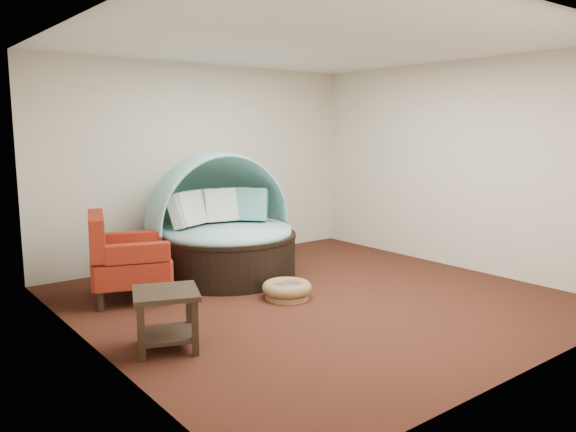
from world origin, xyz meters
TOP-DOWN VIEW (x-y plane):
  - floor at (0.00, 0.00)m, footprint 5.00×5.00m
  - wall_back at (0.00, 2.50)m, footprint 5.00×0.00m
  - wall_front at (0.00, -2.50)m, footprint 5.00×0.00m
  - wall_left at (-2.50, 0.00)m, footprint 0.00×5.00m
  - wall_right at (2.50, 0.00)m, footprint 0.00×5.00m
  - ceiling at (0.00, 0.00)m, footprint 5.00×5.00m
  - canopy_daybed at (-0.29, 1.51)m, footprint 1.95×1.84m
  - pet_basket at (-0.27, 0.19)m, footprint 0.64×0.64m
  - red_armchair at (-1.73, 1.29)m, footprint 1.08×1.08m
  - side_table at (-2.00, -0.32)m, footprint 0.71×0.71m

SIDE VIEW (x-z plane):
  - floor at x=0.00m, z-range 0.00..0.00m
  - pet_basket at x=-0.27m, z-range 0.00..0.20m
  - side_table at x=-2.00m, z-range 0.08..0.60m
  - red_armchair at x=-1.73m, z-range -0.04..0.96m
  - canopy_daybed at x=-0.29m, z-range -0.06..1.55m
  - wall_back at x=0.00m, z-range -1.10..3.90m
  - wall_front at x=0.00m, z-range -1.10..3.90m
  - wall_left at x=-2.50m, z-range -1.10..3.90m
  - wall_right at x=2.50m, z-range -1.10..3.90m
  - ceiling at x=0.00m, z-range 2.80..2.80m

